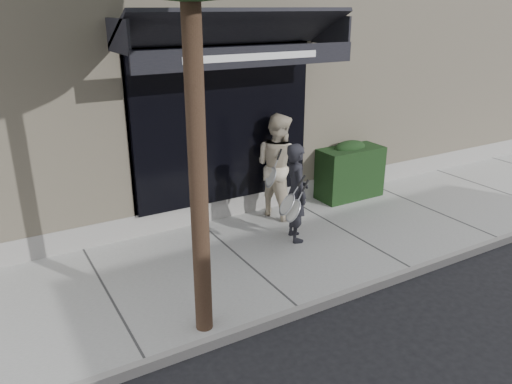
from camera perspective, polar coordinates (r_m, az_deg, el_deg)
ground at (r=8.69m, az=9.98°, el=-5.01°), size 80.00×80.00×0.00m
sidewalk at (r=8.66m, az=10.00°, el=-4.65°), size 20.00×3.00×0.12m
curb at (r=7.68m, az=17.46°, el=-8.70°), size 20.00×0.10×0.14m
building_facade at (r=12.08m, az=-4.94°, el=15.87°), size 14.30×8.04×5.64m
hedge at (r=10.00m, az=10.50°, el=2.47°), size 1.30×0.70×1.14m
pedestrian_front at (r=7.92m, az=4.60°, el=-0.08°), size 0.74×0.87×1.60m
pedestrian_back at (r=8.83m, az=2.54°, el=3.05°), size 0.93×1.06×1.86m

